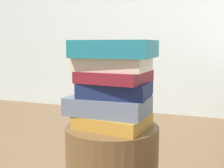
{
  "coord_description": "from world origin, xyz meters",
  "views": [
    {
      "loc": [
        0.35,
        -0.94,
        0.71
      ],
      "look_at": [
        0.0,
        0.0,
        0.57
      ],
      "focal_mm": 46.11,
      "sensor_mm": 36.0,
      "label": 1
    }
  ],
  "objects_px": {
    "book_cream": "(112,64)",
    "book_teal": "(115,49)",
    "book_navy": "(116,89)",
    "book_maroon": "(114,76)",
    "book_ochre": "(113,121)",
    "book_slate": "(108,105)"
  },
  "relations": [
    {
      "from": "book_ochre",
      "to": "book_navy",
      "type": "distance_m",
      "value": 0.11
    },
    {
      "from": "book_ochre",
      "to": "book_slate",
      "type": "xyz_separation_m",
      "value": [
        -0.02,
        0.0,
        0.05
      ]
    },
    {
      "from": "book_ochre",
      "to": "book_cream",
      "type": "distance_m",
      "value": 0.2
    },
    {
      "from": "book_ochre",
      "to": "book_cream",
      "type": "bearing_deg",
      "value": 144.76
    },
    {
      "from": "book_navy",
      "to": "book_maroon",
      "type": "height_order",
      "value": "book_maroon"
    },
    {
      "from": "book_ochre",
      "to": "book_maroon",
      "type": "xyz_separation_m",
      "value": [
        0.0,
        0.01,
        0.16
      ]
    },
    {
      "from": "book_slate",
      "to": "book_navy",
      "type": "xyz_separation_m",
      "value": [
        0.02,
        0.02,
        0.06
      ]
    },
    {
      "from": "book_cream",
      "to": "book_teal",
      "type": "xyz_separation_m",
      "value": [
        0.01,
        0.01,
        0.05
      ]
    },
    {
      "from": "book_ochre",
      "to": "book_maroon",
      "type": "relative_size",
      "value": 1.07
    },
    {
      "from": "book_navy",
      "to": "book_cream",
      "type": "bearing_deg",
      "value": -129.58
    },
    {
      "from": "book_slate",
      "to": "book_cream",
      "type": "relative_size",
      "value": 1.12
    },
    {
      "from": "book_cream",
      "to": "book_slate",
      "type": "bearing_deg",
      "value": -162.97
    },
    {
      "from": "book_slate",
      "to": "book_teal",
      "type": "relative_size",
      "value": 1.04
    },
    {
      "from": "book_maroon",
      "to": "book_slate",
      "type": "bearing_deg",
      "value": -168.02
    },
    {
      "from": "book_navy",
      "to": "book_ochre",
      "type": "bearing_deg",
      "value": -101.93
    },
    {
      "from": "book_navy",
      "to": "book_maroon",
      "type": "bearing_deg",
      "value": -96.51
    },
    {
      "from": "book_slate",
      "to": "book_maroon",
      "type": "xyz_separation_m",
      "value": [
        0.02,
        0.0,
        0.1
      ]
    },
    {
      "from": "book_ochre",
      "to": "book_teal",
      "type": "xyz_separation_m",
      "value": [
        0.0,
        0.01,
        0.25
      ]
    },
    {
      "from": "book_teal",
      "to": "book_navy",
      "type": "bearing_deg",
      "value": 91.55
    },
    {
      "from": "book_slate",
      "to": "book_maroon",
      "type": "relative_size",
      "value": 1.26
    },
    {
      "from": "book_teal",
      "to": "book_slate",
      "type": "bearing_deg",
      "value": -156.12
    },
    {
      "from": "book_ochre",
      "to": "book_teal",
      "type": "height_order",
      "value": "book_teal"
    }
  ]
}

